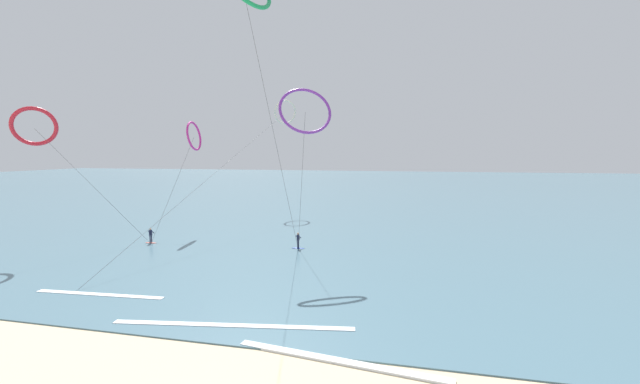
{
  "coord_description": "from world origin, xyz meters",
  "views": [
    {
      "loc": [
        7.47,
        -10.72,
        10.2
      ],
      "look_at": [
        0.0,
        22.72,
        6.77
      ],
      "focal_mm": 22.24,
      "sensor_mm": 36.0,
      "label": 1
    }
  ],
  "objects": [
    {
      "name": "kite_crimson",
      "position": [
        -29.25,
        22.2,
        12.79
      ],
      "size": [
        10.82,
        7.59,
        14.79
      ],
      "rotation": [
        0.0,
        0.0,
        3.9
      ],
      "color": "red",
      "rests_on": "ground"
    },
    {
      "name": "sea_water",
      "position": [
        0.0,
        107.72,
        0.04
      ],
      "size": [
        400.0,
        200.0,
        0.08
      ],
      "primitive_type": "cube",
      "color": "slate",
      "rests_on": "ground"
    },
    {
      "name": "surfer_coral",
      "position": [
        -20.56,
        27.72,
        0.82
      ],
      "size": [
        1.4,
        0.6,
        1.7
      ],
      "rotation": [
        0.0,
        0.0,
        4.77
      ],
      "color": "#EA7260",
      "rests_on": "ground"
    },
    {
      "name": "wave_crest_far",
      "position": [
        -13.91,
        12.58,
        0.06
      ],
      "size": [
        9.85,
        1.1,
        0.12
      ],
      "primitive_type": "cube",
      "rotation": [
        0.0,
        0.0,
        0.06
      ],
      "color": "white",
      "rests_on": "ground"
    },
    {
      "name": "wave_crest_mid",
      "position": [
        -2.42,
        9.94,
        0.06
      ],
      "size": [
        14.29,
        2.61,
        0.12
      ],
      "primitive_type": "cube",
      "rotation": [
        0.0,
        0.0,
        0.15
      ],
      "color": "white",
      "rests_on": "ground"
    },
    {
      "name": "kite_magenta",
      "position": [
        -20.02,
        36.68,
        12.32
      ],
      "size": [
        1.17,
        10.95,
        14.27
      ],
      "rotation": [
        0.0,
        0.0,
        1.65
      ],
      "color": "#CC288E",
      "rests_on": "ground"
    },
    {
      "name": "kite_violet",
      "position": [
        -1.98,
        25.31,
        14.05
      ],
      "size": [
        5.65,
        5.92,
        16.31
      ],
      "rotation": [
        0.0,
        0.0,
        0.48
      ],
      "color": "purple",
      "rests_on": "ground"
    },
    {
      "name": "kite_ivory",
      "position": [
        -13.58,
        55.7,
        17.1
      ],
      "size": [
        4.35,
        45.22,
        19.24
      ],
      "rotation": [
        0.0,
        0.0,
        3.92
      ],
      "color": "silver",
      "rests_on": "ground"
    },
    {
      "name": "wave_crest_near",
      "position": [
        4.36,
        7.43,
        0.06
      ],
      "size": [
        10.77,
        1.9,
        0.12
      ],
      "primitive_type": "cube",
      "rotation": [
        0.0,
        0.0,
        -0.13
      ],
      "color": "white",
      "rests_on": "ground"
    },
    {
      "name": "surfer_cobalt",
      "position": [
        -3.74,
        28.89,
        0.82
      ],
      "size": [
        1.4,
        0.59,
        1.7
      ],
      "rotation": [
        0.0,
        0.0,
        4.68
      ],
      "color": "#2647B7",
      "rests_on": "ground"
    }
  ]
}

